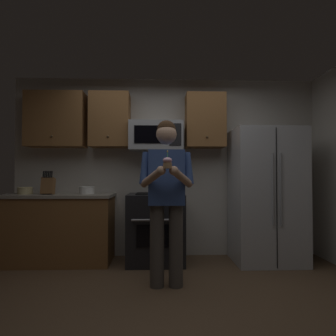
# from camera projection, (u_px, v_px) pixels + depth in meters

# --- Properties ---
(ground_plane) EXTENTS (6.00, 6.00, 0.00)m
(ground_plane) POSITION_uv_depth(u_px,v_px,m) (172.00, 306.00, 2.69)
(ground_plane) COLOR brown
(wall_back) EXTENTS (4.40, 0.10, 2.60)m
(wall_back) POSITION_uv_depth(u_px,v_px,m) (166.00, 167.00, 4.47)
(wall_back) COLOR beige
(wall_back) RESTS_ON ground
(oven_range) EXTENTS (0.76, 0.70, 0.93)m
(oven_range) POSITION_uv_depth(u_px,v_px,m) (156.00, 228.00, 4.05)
(oven_range) COLOR black
(oven_range) RESTS_ON ground
(microwave) EXTENTS (0.74, 0.41, 0.40)m
(microwave) POSITION_uv_depth(u_px,v_px,m) (156.00, 136.00, 4.20)
(microwave) COLOR #9EA0A5
(refrigerator) EXTENTS (0.90, 0.75, 1.80)m
(refrigerator) POSITION_uv_depth(u_px,v_px,m) (266.00, 195.00, 4.07)
(refrigerator) COLOR #B7BABF
(refrigerator) RESTS_ON ground
(cabinet_row_upper) EXTENTS (2.78, 0.36, 0.76)m
(cabinet_row_upper) POSITION_uv_depth(u_px,v_px,m) (115.00, 120.00, 4.24)
(cabinet_row_upper) COLOR brown
(counter_left) EXTENTS (1.44, 0.66, 0.92)m
(counter_left) POSITION_uv_depth(u_px,v_px,m) (59.00, 228.00, 4.03)
(counter_left) COLOR brown
(counter_left) RESTS_ON ground
(knife_block) EXTENTS (0.16, 0.15, 0.32)m
(knife_block) POSITION_uv_depth(u_px,v_px,m) (48.00, 186.00, 3.99)
(knife_block) COLOR brown
(knife_block) RESTS_ON counter_left
(bowl_large_white) EXTENTS (0.21, 0.21, 0.10)m
(bowl_large_white) POSITION_uv_depth(u_px,v_px,m) (87.00, 190.00, 4.09)
(bowl_large_white) COLOR white
(bowl_large_white) RESTS_ON counter_left
(bowl_small_colored) EXTENTS (0.20, 0.20, 0.09)m
(bowl_small_colored) POSITION_uv_depth(u_px,v_px,m) (25.00, 190.00, 4.04)
(bowl_small_colored) COLOR beige
(bowl_small_colored) RESTS_ON counter_left
(person) EXTENTS (0.60, 0.48, 1.76)m
(person) POSITION_uv_depth(u_px,v_px,m) (166.00, 192.00, 3.16)
(person) COLOR #4C4742
(person) RESTS_ON ground
(cupcake) EXTENTS (0.09, 0.09, 0.17)m
(cupcake) POSITION_uv_depth(u_px,v_px,m) (167.00, 163.00, 2.84)
(cupcake) COLOR #A87F56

